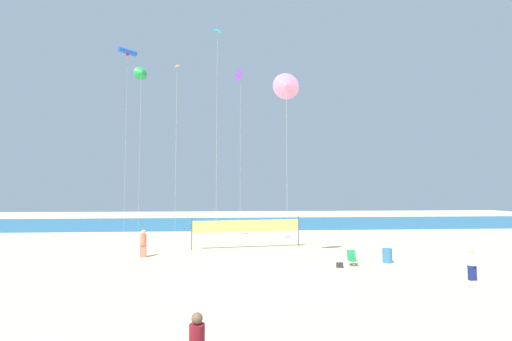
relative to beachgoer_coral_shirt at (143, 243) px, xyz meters
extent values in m
plane|color=beige|center=(7.35, -5.77, -0.97)|extent=(120.00, 120.00, 0.00)
cube|color=#1E6B99|center=(7.35, 25.31, -0.97)|extent=(120.00, 20.00, 0.01)
cylinder|color=maroon|center=(4.99, -16.04, 0.05)|extent=(0.37, 0.37, 0.60)
sphere|color=brown|center=(4.99, -16.04, 0.49)|extent=(0.27, 0.27, 0.27)
cube|color=#EA7260|center=(0.00, 0.00, -0.56)|extent=(0.40, 0.24, 0.83)
cylinder|color=#EA7260|center=(0.00, 0.00, 0.20)|extent=(0.42, 0.42, 0.69)
sphere|color=beige|center=(0.00, 0.00, 0.70)|extent=(0.31, 0.31, 0.31)
cube|color=navy|center=(17.77, -7.53, -0.61)|extent=(0.35, 0.21, 0.73)
cylinder|color=white|center=(17.77, -7.53, 0.05)|extent=(0.36, 0.36, 0.60)
sphere|color=beige|center=(17.77, -7.53, 0.48)|extent=(0.27, 0.27, 0.27)
cube|color=#1E8C4C|center=(13.04, -3.82, -0.65)|extent=(0.52, 0.48, 0.03)
cube|color=#1E8C4C|center=(13.04, -3.53, -0.37)|extent=(0.52, 0.23, 0.57)
cylinder|color=silver|center=(13.04, -3.96, -0.81)|extent=(0.03, 0.03, 0.32)
cylinder|color=silver|center=(13.04, -3.68, -0.81)|extent=(0.03, 0.03, 0.32)
cylinder|color=teal|center=(15.50, -3.01, -0.54)|extent=(0.58, 0.58, 0.87)
cylinder|color=#4C4C51|center=(2.95, 2.55, 0.23)|extent=(0.08, 0.08, 2.40)
cylinder|color=#4C4C51|center=(11.29, 3.79, 0.23)|extent=(0.08, 0.08, 2.40)
cube|color=#EAE566|center=(7.12, 3.17, 0.75)|extent=(8.34, 1.26, 0.90)
cube|color=#2D2D33|center=(12.11, -4.20, -0.83)|extent=(0.37, 0.18, 0.29)
cylinder|color=silver|center=(1.35, 4.90, 6.43)|extent=(0.01, 0.01, 14.80)
pyramid|color=orange|center=(1.32, 4.87, 13.89)|extent=(0.77, 0.77, 0.39)
cylinder|color=silver|center=(9.30, -2.74, 4.55)|extent=(0.01, 0.01, 11.05)
cone|color=pink|center=(9.30, -2.74, 10.08)|extent=(1.71, 0.40, 1.69)
cylinder|color=silver|center=(-2.09, 7.03, 6.48)|extent=(0.01, 0.01, 14.90)
cone|color=green|center=(-2.09, 7.03, 13.93)|extent=(1.26, 1.04, 1.20)
cylinder|color=silver|center=(6.85, 11.37, 7.18)|extent=(0.01, 0.01, 16.31)
cone|color=purple|center=(6.85, 11.37, 15.34)|extent=(0.96, 1.26, 1.24)
cylinder|color=silver|center=(4.80, 1.19, 7.14)|extent=(0.01, 0.01, 16.22)
pyramid|color=#26BFCC|center=(4.83, 1.17, 15.32)|extent=(0.86, 0.85, 0.36)
cylinder|color=silver|center=(-4.75, 12.07, 8.42)|extent=(0.01, 0.01, 18.78)
cylinder|color=blue|center=(-4.75, 12.07, 17.81)|extent=(1.75, 1.66, 0.51)
sphere|color=red|center=(-4.75, 12.07, 17.45)|extent=(0.31, 0.31, 0.31)
camera|label=1|loc=(5.71, -24.50, 3.42)|focal=24.89mm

